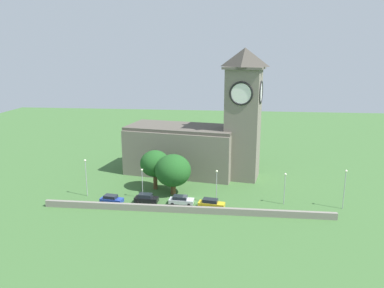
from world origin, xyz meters
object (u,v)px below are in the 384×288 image
car_yellow (211,204)px  tree_by_tower (173,170)px  streetlamp_east_mid (285,183)px  car_silver (181,200)px  streetlamp_west_mid (142,178)px  car_blue (111,199)px  car_black (146,199)px  streetlamp_central (217,181)px  church (200,139)px  streetlamp_east_end (345,183)px  streetlamp_west_end (86,172)px  tree_churchyard (155,164)px

car_yellow → tree_by_tower: size_ratio=0.61×
streetlamp_east_mid → car_silver: bearing=-173.5°
streetlamp_west_mid → streetlamp_east_mid: (27.04, -0.02, 0.07)m
streetlamp_east_mid → car_blue: bearing=-174.4°
streetlamp_west_mid → car_black: bearing=-62.3°
car_yellow → streetlamp_central: 4.28m
car_silver → tree_by_tower: 6.94m
church → car_black: bearing=-114.0°
car_yellow → streetlamp_east_end: bearing=6.0°
car_yellow → streetlamp_west_end: bearing=172.2°
car_yellow → streetlamp_east_mid: 14.24m
car_blue → car_black: car_black is taller
church → car_yellow: bearing=-79.1°
car_black → car_yellow: car_black is taller
car_silver → streetlamp_central: size_ratio=0.70×
car_blue → tree_churchyard: (6.66, 8.62, 4.64)m
car_blue → streetlamp_central: (19.67, 1.97, 3.65)m
car_yellow → tree_by_tower: 10.99m
car_silver → tree_churchyard: (-6.47, 7.66, 4.62)m
car_silver → streetlamp_east_end: bearing=2.5°
tree_by_tower → tree_churchyard: (-4.17, 2.56, 0.51)m
church → streetlamp_west_mid: size_ratio=5.34×
car_yellow → tree_churchyard: (-12.19, 8.90, 4.55)m
streetlamp_east_mid → tree_churchyard: 26.23m
tree_by_tower → tree_churchyard: size_ratio=1.00×
streetlamp_east_end → tree_churchyard: (-36.06, 6.37, 0.55)m
church → tree_churchyard: church is taller
streetlamp_west_mid → streetlamp_central: 14.49m
car_silver → streetlamp_west_end: bearing=173.5°
streetlamp_central → streetlamp_east_mid: (12.61, 1.20, -0.30)m
car_yellow → streetlamp_east_end: streetlamp_east_end is taller
car_blue → streetlamp_west_end: size_ratio=0.59×
church → streetlamp_east_mid: church is taller
car_blue → car_black: 6.55m
car_black → streetlamp_west_end: (-12.48, 2.35, 4.04)m
tree_churchyard → car_yellow: bearing=-36.1°
streetlamp_east_end → car_yellow: bearing=-174.0°
car_silver → streetlamp_east_mid: size_ratio=0.76×
car_black → streetlamp_west_mid: bearing=117.7°
car_silver → streetlamp_west_end: size_ratio=0.62×
car_silver → car_yellow: size_ratio=0.94×
church → streetlamp_central: bearing=-75.2°
car_blue → streetlamp_central: bearing=5.7°
car_black → tree_churchyard: (0.16, 7.83, 4.53)m
church → tree_churchyard: bearing=-126.6°
streetlamp_east_mid → streetlamp_west_mid: bearing=180.0°
car_blue → streetlamp_west_mid: streetlamp_west_mid is taller
tree_by_tower → streetlamp_west_mid: bearing=-152.7°
streetlamp_central → tree_churchyard: tree_churchyard is taller
car_black → streetlamp_east_end: (36.23, 1.46, 3.98)m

